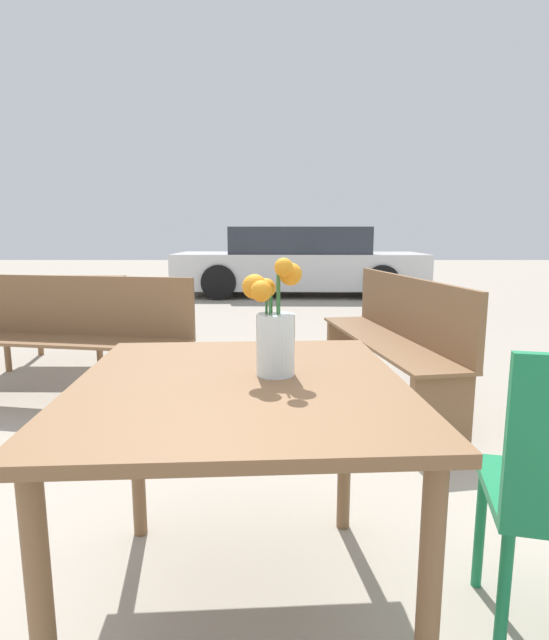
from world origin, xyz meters
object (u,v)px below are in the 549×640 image
object	(u,v)px
bench_near	(394,335)
table_back	(63,292)
table_front	(239,412)
flower_vase	(273,328)
bench_middle	(63,334)
parked_car	(298,263)

from	to	relation	value
bench_near	table_back	bearing A→B (deg)	157.80
table_front	flower_vase	size ratio (longest dim) A/B	3.12
flower_vase	bench_middle	bearing A→B (deg)	126.84
bench_middle	parked_car	size ratio (longest dim) A/B	0.40
flower_vase	bench_near	bearing A→B (deg)	66.60
table_back	parked_car	world-z (taller)	parked_car
table_front	table_back	bearing A→B (deg)	120.23
table_front	table_back	size ratio (longest dim) A/B	1.17
flower_vase	bench_middle	distance (m)	2.37
bench_near	table_back	xyz separation A→B (m)	(-2.61, 1.07, 0.16)
table_front	bench_near	distance (m)	2.10
flower_vase	bench_near	distance (m)	2.04
table_front	bench_near	xyz separation A→B (m)	(0.89, 1.89, -0.17)
bench_near	parked_car	size ratio (longest dim) A/B	0.39
table_front	bench_middle	bearing A→B (deg)	124.13
table_front	bench_middle	world-z (taller)	bench_middle
bench_near	table_back	world-z (taller)	bench_near
bench_near	parked_car	distance (m)	6.04
table_front	bench_near	world-z (taller)	bench_near
bench_near	bench_middle	world-z (taller)	same
table_front	flower_vase	bearing A→B (deg)	30.22
flower_vase	bench_middle	world-z (taller)	flower_vase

